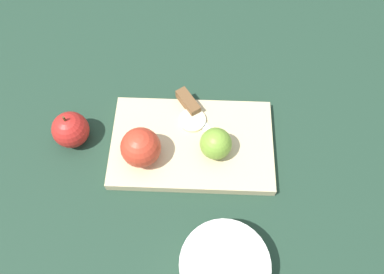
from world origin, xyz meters
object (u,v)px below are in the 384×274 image
(knife, at_px, (190,105))
(bowl, at_px, (224,266))
(apple_whole, at_px, (71,130))
(apple_half_left, at_px, (141,147))
(apple_half_right, at_px, (216,144))

(knife, height_order, bowl, bowl)
(knife, distance_m, apple_whole, 0.26)
(apple_half_left, bearing_deg, knife, -69.44)
(bowl, bearing_deg, knife, 110.02)
(apple_half_left, distance_m, knife, 0.16)
(apple_half_left, relative_size, apple_whole, 0.90)
(knife, xyz_separation_m, bowl, (0.12, -0.32, -0.00))
(knife, height_order, apple_whole, apple_whole)
(apple_half_right, height_order, apple_whole, apple_whole)
(apple_half_right, xyz_separation_m, bowl, (0.05, -0.22, -0.02))
(apple_half_left, height_order, apple_half_right, apple_half_left)
(apple_half_right, distance_m, apple_whole, 0.30)
(apple_half_left, xyz_separation_m, apple_half_right, (0.14, 0.04, -0.01))
(knife, bearing_deg, apple_half_right, -6.98)
(apple_whole, height_order, bowl, apple_whole)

